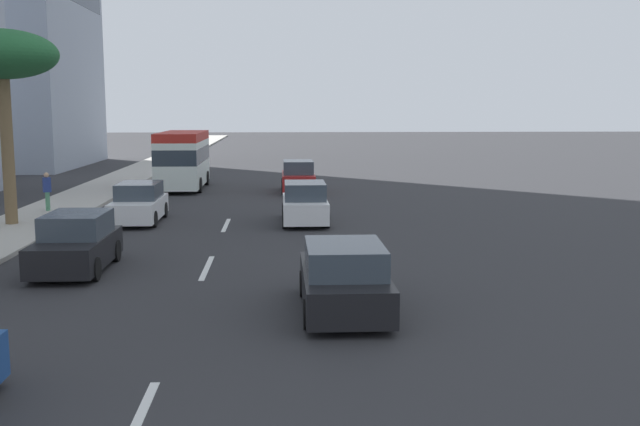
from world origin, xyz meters
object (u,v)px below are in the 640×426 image
(minibus_fifth, at_px, (183,158))
(pedestrian_mid_block, at_px, (47,190))
(palm_tree, at_px, (2,58))
(car_fourth, at_px, (76,244))
(car_seventh, at_px, (344,279))
(car_second, at_px, (305,204))
(car_sixth, at_px, (298,177))
(car_third, at_px, (139,204))

(minibus_fifth, height_order, pedestrian_mid_block, minibus_fifth)
(pedestrian_mid_block, distance_m, palm_tree, 6.44)
(pedestrian_mid_block, xyz_separation_m, palm_tree, (-3.57, 0.27, 5.35))
(car_fourth, distance_m, minibus_fifth, 20.93)
(car_seventh, relative_size, palm_tree, 0.59)
(car_second, bearing_deg, palm_tree, 92.13)
(car_second, relative_size, car_sixth, 0.97)
(car_second, distance_m, car_sixth, 10.76)
(car_sixth, bearing_deg, car_second, 179.93)
(pedestrian_mid_block, bearing_deg, car_seventh, -80.23)
(car_seventh, distance_m, palm_tree, 17.98)
(car_second, distance_m, car_fourth, 10.61)
(car_seventh, bearing_deg, car_third, 27.82)
(palm_tree, bearing_deg, minibus_fifth, -20.38)
(car_seventh, bearing_deg, car_fourth, 57.29)
(car_third, xyz_separation_m, car_seventh, (-13.42, -7.08, 0.00))
(car_third, distance_m, car_sixth, 12.14)
(car_second, relative_size, car_fourth, 1.01)
(car_fourth, distance_m, car_seventh, 8.52)
(minibus_fifth, distance_m, car_sixth, 6.79)
(palm_tree, bearing_deg, pedestrian_mid_block, -4.38)
(minibus_fifth, height_order, palm_tree, palm_tree)
(car_second, xyz_separation_m, pedestrian_mid_block, (3.15, 11.02, 0.28))
(minibus_fifth, bearing_deg, car_fourth, -0.83)
(car_fourth, distance_m, car_sixth, 20.13)
(car_second, distance_m, palm_tree, 12.63)
(car_seventh, bearing_deg, pedestrian_mid_block, 35.70)
(car_sixth, bearing_deg, car_fourth, 160.43)
(car_sixth, height_order, palm_tree, palm_tree)
(car_seventh, height_order, pedestrian_mid_block, pedestrian_mid_block)
(car_third, relative_size, pedestrian_mid_block, 2.53)
(car_fourth, bearing_deg, minibus_fifth, 179.17)
(car_fourth, distance_m, palm_tree, 10.64)
(palm_tree, bearing_deg, car_fourth, -149.59)
(car_second, height_order, palm_tree, palm_tree)
(pedestrian_mid_block, bearing_deg, car_third, -55.98)
(car_third, relative_size, car_seventh, 0.97)
(car_third, bearing_deg, palm_tree, -77.54)
(car_fourth, height_order, car_seventh, car_fourth)
(car_second, bearing_deg, car_sixth, -0.07)
(car_third, xyz_separation_m, palm_tree, (-1.03, 4.66, 5.66))
(car_third, xyz_separation_m, car_fourth, (-8.81, 0.09, 0.02))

